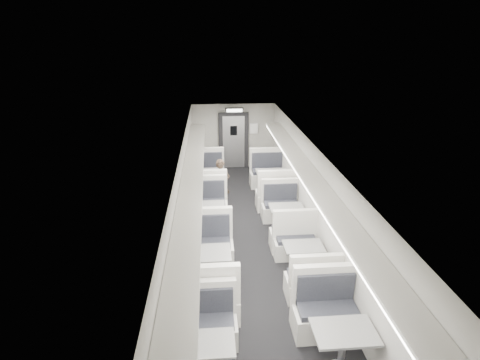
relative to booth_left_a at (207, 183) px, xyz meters
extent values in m
cube|color=black|center=(1.00, -3.36, -0.48)|extent=(3.00, 12.00, 0.12)
cube|color=white|center=(1.00, -3.36, 2.04)|extent=(3.00, 12.00, 0.12)
cube|color=beige|center=(1.00, 2.70, 0.78)|extent=(3.00, 0.12, 2.40)
cube|color=beige|center=(-0.56, -3.36, 0.78)|extent=(0.12, 12.00, 2.40)
cube|color=beige|center=(2.56, -3.36, 0.78)|extent=(0.12, 12.00, 2.40)
cube|color=silver|center=(0.00, -0.85, -0.17)|extent=(1.15, 0.64, 0.49)
cube|color=black|center=(0.00, -0.82, 0.13)|extent=(1.02, 0.51, 0.11)
cube|color=silver|center=(0.00, -1.08, 0.45)|extent=(1.15, 0.13, 0.76)
cube|color=silver|center=(0.00, 0.85, -0.17)|extent=(1.15, 0.64, 0.49)
cube|color=black|center=(0.00, 0.82, 0.13)|extent=(1.02, 0.51, 0.11)
cube|color=silver|center=(0.00, 1.08, 0.45)|extent=(1.15, 0.13, 0.76)
cylinder|color=silver|center=(0.00, 0.00, -0.04)|extent=(0.11, 0.11, 0.75)
cylinder|color=silver|center=(0.00, 0.00, -0.40)|extent=(0.39, 0.39, 0.03)
cube|color=gray|center=(0.00, 0.00, 0.38)|extent=(0.96, 0.65, 0.04)
cube|color=silver|center=(0.00, -3.18, -0.18)|extent=(1.10, 0.61, 0.47)
cube|color=black|center=(0.00, -3.15, 0.10)|extent=(0.98, 0.49, 0.10)
cube|color=silver|center=(0.00, -3.40, 0.41)|extent=(1.10, 0.12, 0.73)
cube|color=silver|center=(0.00, -1.56, -0.18)|extent=(1.10, 0.61, 0.47)
cube|color=black|center=(0.00, -1.59, 0.10)|extent=(0.98, 0.49, 0.10)
cube|color=silver|center=(0.00, -1.33, 0.41)|extent=(1.10, 0.12, 0.73)
cylinder|color=silver|center=(0.00, -2.37, -0.06)|extent=(0.10, 0.10, 0.72)
cylinder|color=silver|center=(0.00, -2.37, -0.40)|extent=(0.37, 0.37, 0.03)
cube|color=gray|center=(0.00, -2.37, 0.34)|extent=(0.91, 0.62, 0.04)
cube|color=silver|center=(0.00, -5.41, -0.17)|extent=(1.15, 0.64, 0.49)
cube|color=black|center=(0.00, -5.38, 0.13)|extent=(1.02, 0.51, 0.11)
cube|color=silver|center=(0.00, -5.65, 0.45)|extent=(1.15, 0.13, 0.76)
cube|color=silver|center=(0.00, -3.72, -0.17)|extent=(1.15, 0.64, 0.49)
cube|color=black|center=(0.00, -3.75, 0.13)|extent=(1.02, 0.51, 0.11)
cube|color=silver|center=(0.00, -3.48, 0.45)|extent=(1.15, 0.13, 0.76)
cylinder|color=silver|center=(0.00, -4.56, -0.04)|extent=(0.11, 0.11, 0.75)
cylinder|color=silver|center=(0.00, -4.56, -0.40)|extent=(0.39, 0.39, 0.03)
cube|color=gray|center=(0.00, -4.56, 0.38)|extent=(0.96, 0.65, 0.04)
cube|color=silver|center=(0.00, -6.00, -0.21)|extent=(0.99, 0.55, 0.42)
cube|color=black|center=(0.00, -6.03, 0.05)|extent=(0.88, 0.44, 0.09)
cube|color=silver|center=(0.00, -5.80, 0.33)|extent=(0.99, 0.11, 0.66)
cube|color=gray|center=(0.00, -6.73, 0.27)|extent=(0.83, 0.56, 0.04)
cube|color=silver|center=(2.00, -1.04, -0.17)|extent=(1.16, 0.64, 0.49)
cube|color=black|center=(2.00, -1.01, 0.13)|extent=(1.02, 0.51, 0.11)
cube|color=silver|center=(2.00, -1.27, 0.45)|extent=(1.16, 0.13, 0.76)
cube|color=silver|center=(2.00, 0.66, -0.17)|extent=(1.16, 0.64, 0.49)
cube|color=black|center=(2.00, 0.63, 0.13)|extent=(1.02, 0.51, 0.11)
cube|color=silver|center=(2.00, 0.90, 0.45)|extent=(1.16, 0.13, 0.76)
cylinder|color=silver|center=(2.00, -0.19, -0.04)|extent=(0.11, 0.11, 0.75)
cylinder|color=silver|center=(2.00, -0.19, -0.40)|extent=(0.39, 0.39, 0.03)
cube|color=gray|center=(2.00, -0.19, 0.38)|extent=(0.96, 0.65, 0.04)
cube|color=silver|center=(2.00, -3.25, -0.20)|extent=(1.02, 0.57, 0.43)
cube|color=black|center=(2.00, -3.22, 0.06)|extent=(0.91, 0.45, 0.10)
cube|color=silver|center=(2.00, -3.46, 0.35)|extent=(1.02, 0.12, 0.68)
cube|color=silver|center=(2.00, -1.75, -0.20)|extent=(1.02, 0.57, 0.43)
cube|color=black|center=(2.00, -1.78, 0.06)|extent=(0.91, 0.45, 0.10)
cube|color=silver|center=(2.00, -1.54, 0.35)|extent=(1.02, 0.12, 0.68)
cylinder|color=silver|center=(2.00, -2.50, -0.08)|extent=(0.10, 0.10, 0.67)
cylinder|color=silver|center=(2.00, -2.50, -0.40)|extent=(0.35, 0.35, 0.03)
cube|color=gray|center=(2.00, -2.50, 0.29)|extent=(0.85, 0.58, 0.04)
cube|color=silver|center=(2.00, -5.01, -0.21)|extent=(0.98, 0.55, 0.42)
cube|color=black|center=(2.00, -4.98, 0.05)|extent=(0.87, 0.44, 0.09)
cube|color=silver|center=(2.00, -5.21, 0.32)|extent=(0.98, 0.11, 0.65)
cube|color=silver|center=(2.00, -3.56, -0.21)|extent=(0.98, 0.55, 0.42)
cube|color=black|center=(2.00, -3.59, 0.05)|extent=(0.87, 0.44, 0.09)
cube|color=silver|center=(2.00, -3.36, 0.32)|extent=(0.98, 0.11, 0.65)
cylinder|color=silver|center=(2.00, -4.28, -0.10)|extent=(0.09, 0.09, 0.64)
cylinder|color=silver|center=(2.00, -4.28, -0.40)|extent=(0.33, 0.33, 0.03)
cube|color=gray|center=(2.00, -4.28, 0.26)|extent=(0.82, 0.56, 0.04)
cube|color=silver|center=(2.00, -5.93, -0.18)|extent=(1.10, 0.61, 0.47)
cube|color=black|center=(2.00, -5.96, 0.10)|extent=(0.97, 0.49, 0.10)
cube|color=silver|center=(2.00, -5.71, 0.41)|extent=(1.10, 0.12, 0.73)
cylinder|color=silver|center=(2.00, -6.74, -0.06)|extent=(0.10, 0.10, 0.72)
cube|color=gray|center=(2.00, -6.74, 0.34)|extent=(0.91, 0.62, 0.04)
imported|color=black|center=(0.40, -0.85, 0.31)|extent=(0.58, 0.43, 1.46)
cube|color=black|center=(-0.49, 0.04, 0.93)|extent=(0.02, 1.18, 0.84)
cube|color=black|center=(-0.49, -2.16, 0.93)|extent=(0.02, 1.18, 0.84)
cube|color=black|center=(-0.49, -4.36, 0.93)|extent=(0.02, 1.18, 0.84)
cube|color=black|center=(-0.49, -6.56, 0.93)|extent=(0.02, 1.18, 0.84)
cube|color=silver|center=(-0.26, -3.66, 1.50)|extent=(0.46, 10.40, 0.05)
cube|color=white|center=(-0.06, -3.66, 1.45)|extent=(0.05, 10.20, 0.04)
cube|color=silver|center=(2.26, -3.66, 1.50)|extent=(0.46, 10.40, 0.05)
cube|color=white|center=(2.06, -3.66, 1.45)|extent=(0.05, 10.20, 0.04)
cube|color=black|center=(1.00, 2.58, 0.63)|extent=(1.10, 0.10, 2.10)
cube|color=silver|center=(1.00, 2.55, 0.58)|extent=(0.80, 0.05, 1.95)
cube|color=black|center=(1.00, 2.51, 1.03)|extent=(0.25, 0.02, 0.35)
cube|color=black|center=(1.00, 2.09, 1.86)|extent=(0.62, 0.10, 0.16)
cube|color=white|center=(1.00, 2.03, 1.86)|extent=(0.54, 0.02, 0.10)
cube|color=white|center=(1.75, 2.56, 1.08)|extent=(0.32, 0.02, 0.40)
camera|label=1|loc=(0.15, -10.82, 4.36)|focal=28.00mm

